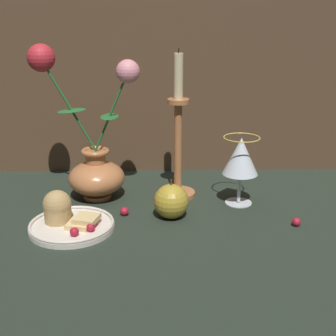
{
  "coord_description": "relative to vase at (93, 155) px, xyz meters",
  "views": [
    {
      "loc": [
        -0.05,
        -0.9,
        0.42
      ],
      "look_at": [
        -0.04,
        0.04,
        0.1
      ],
      "focal_mm": 50.0,
      "sensor_mm": 36.0,
      "label": 1
    }
  ],
  "objects": [
    {
      "name": "vase",
      "position": [
        0.0,
        0.0,
        0.0
      ],
      "size": [
        0.24,
        0.13,
        0.35
      ],
      "color": "#B77042",
      "rests_on": "ground_plane"
    },
    {
      "name": "berry_front_center",
      "position": [
        0.08,
        -0.1,
        -0.09
      ],
      "size": [
        0.02,
        0.02,
        0.02
      ],
      "primitive_type": "sphere",
      "color": "#AD192D",
      "rests_on": "ground_plane"
    },
    {
      "name": "wine_glass",
      "position": [
        0.33,
        -0.04,
        0.0
      ],
      "size": [
        0.08,
        0.08,
        0.16
      ],
      "color": "silver",
      "rests_on": "ground_plane"
    },
    {
      "name": "apple_beside_vase",
      "position": [
        0.18,
        -0.11,
        -0.07
      ],
      "size": [
        0.07,
        0.07,
        0.09
      ],
      "color": "#B2932D",
      "rests_on": "ground_plane"
    },
    {
      "name": "berry_near_plate",
      "position": [
        0.43,
        -0.16,
        -0.1
      ],
      "size": [
        0.02,
        0.02,
        0.02
      ],
      "primitive_type": "sphere",
      "color": "#AD192D",
      "rests_on": "ground_plane"
    },
    {
      "name": "plate_with_pastries",
      "position": [
        -0.03,
        -0.16,
        -0.08
      ],
      "size": [
        0.17,
        0.17,
        0.08
      ],
      "color": "silver",
      "rests_on": "ground_plane"
    },
    {
      "name": "ground_plane",
      "position": [
        0.21,
        -0.12,
        -0.1
      ],
      "size": [
        2.4,
        2.4,
        0.0
      ],
      "primitive_type": "plane",
      "color": "#232D23",
      "rests_on": "ground"
    },
    {
      "name": "candlestick",
      "position": [
        0.19,
        0.01,
        0.02
      ],
      "size": [
        0.08,
        0.08,
        0.34
      ],
      "color": "#B77042",
      "rests_on": "ground_plane"
    }
  ]
}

